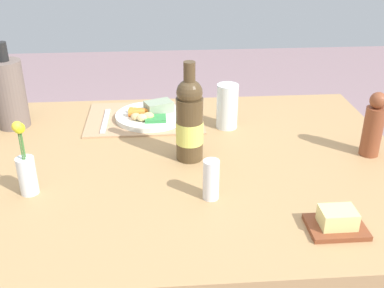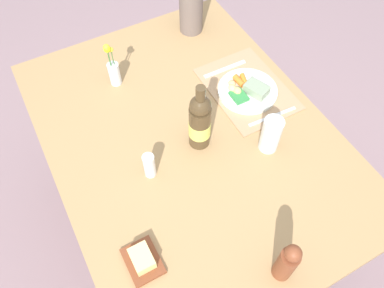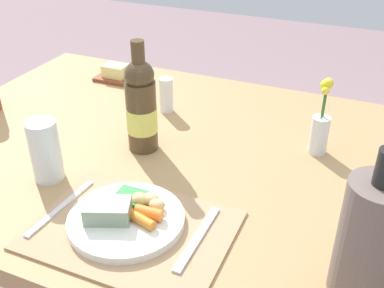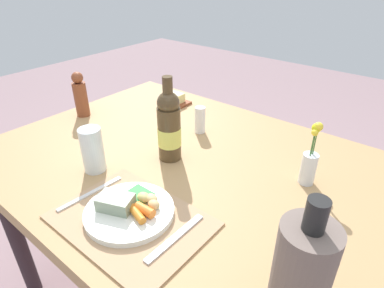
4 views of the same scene
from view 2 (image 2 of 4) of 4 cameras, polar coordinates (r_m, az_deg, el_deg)
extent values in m
plane|color=gray|center=(2.10, -0.29, -10.80)|extent=(8.00, 8.00, 0.00)
cube|color=#AB8454|center=(1.45, -0.41, 0.90)|extent=(1.37, 1.01, 0.05)
cylinder|color=#2D2025|center=(1.77, 21.77, -15.01)|extent=(0.06, 0.06, 0.71)
cylinder|color=#2D2025|center=(2.20, 1.85, 10.42)|extent=(0.06, 0.06, 0.71)
cylinder|color=#2D2025|center=(2.05, -18.57, 2.05)|extent=(0.06, 0.06, 0.71)
cube|color=tan|center=(1.59, 8.27, 8.23)|extent=(0.40, 0.29, 0.01)
cylinder|color=white|center=(1.56, 8.32, 7.91)|extent=(0.24, 0.24, 0.02)
cube|color=gray|center=(1.54, 9.63, 8.08)|extent=(0.11, 0.09, 0.04)
cylinder|color=orange|center=(1.57, 7.87, 9.32)|extent=(0.08, 0.04, 0.02)
cylinder|color=orange|center=(1.57, 7.05, 9.36)|extent=(0.06, 0.03, 0.03)
ellipsoid|color=#CDC06F|center=(1.53, 6.79, 7.99)|extent=(0.04, 0.03, 0.03)
ellipsoid|color=#DCC17D|center=(1.54, 6.07, 8.35)|extent=(0.04, 0.03, 0.02)
ellipsoid|color=tan|center=(1.55, 6.02, 9.01)|extent=(0.03, 0.03, 0.02)
cube|color=#338741|center=(1.52, 7.05, 7.13)|extent=(0.07, 0.06, 0.01)
cube|color=silver|center=(1.50, 11.96, 4.06)|extent=(0.03, 0.21, 0.00)
cube|color=silver|center=(1.65, 4.96, 11.14)|extent=(0.02, 0.20, 0.00)
cylinder|color=brown|center=(1.16, 13.79, -17.19)|extent=(0.06, 0.06, 0.15)
sphere|color=brown|center=(1.07, 14.85, -15.63)|extent=(0.05, 0.05, 0.05)
cube|color=brown|center=(1.22, -7.39, -17.01)|extent=(0.13, 0.10, 0.01)
cube|color=#EEE189|center=(1.19, -7.53, -16.63)|extent=(0.08, 0.06, 0.04)
cylinder|color=#4B3821|center=(1.33, 1.16, 2.68)|extent=(0.08, 0.08, 0.19)
sphere|color=#4B3821|center=(1.25, 1.25, 5.74)|extent=(0.07, 0.07, 0.07)
cylinder|color=#4B3821|center=(1.21, 1.29, 7.14)|extent=(0.03, 0.03, 0.08)
cylinder|color=#DDDD60|center=(1.34, 1.15, 2.44)|extent=(0.08, 0.08, 0.07)
cylinder|color=silver|center=(1.59, -11.54, 10.27)|extent=(0.05, 0.05, 0.10)
cylinder|color=#3F7233|center=(1.56, -12.07, 11.34)|extent=(0.00, 0.00, 0.19)
sphere|color=yellow|center=(1.50, -12.72, 13.94)|extent=(0.03, 0.03, 0.03)
cylinder|color=#3F7233|center=(1.57, -11.52, 11.30)|extent=(0.00, 0.00, 0.18)
sphere|color=yellow|center=(1.51, -12.09, 13.69)|extent=(0.02, 0.02, 0.02)
cylinder|color=#3F7233|center=(1.56, -11.97, 11.20)|extent=(0.00, 0.00, 0.19)
sphere|color=yellow|center=(1.50, -12.60, 13.72)|extent=(0.03, 0.03, 0.03)
cylinder|color=silver|center=(1.36, 11.76, 1.40)|extent=(0.07, 0.07, 0.15)
cylinder|color=#A9D6D6|center=(1.39, 11.55, 0.68)|extent=(0.06, 0.06, 0.08)
cylinder|color=#6C5C54|center=(1.78, -0.15, 19.64)|extent=(0.10, 0.10, 0.22)
cylinder|color=white|center=(1.30, -6.41, -3.22)|extent=(0.04, 0.04, 0.11)
camera|label=1|loc=(1.23, -61.32, -1.76)|focal=43.78mm
camera|label=3|loc=(1.87, 22.44, 36.48)|focal=43.46mm
camera|label=4|loc=(1.83, 12.67, 37.13)|focal=30.36mm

